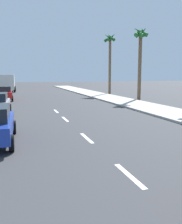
# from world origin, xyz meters

# --- Properties ---
(ground_plane) EXTENTS (160.00, 160.00, 0.00)m
(ground_plane) POSITION_xyz_m (0.00, 20.00, 0.00)
(ground_plane) COLOR #38383A
(sidewalk_strip) EXTENTS (3.60, 80.00, 0.14)m
(sidewalk_strip) POSITION_xyz_m (7.84, 22.00, 0.07)
(sidewalk_strip) COLOR #B2ADA3
(sidewalk_strip) RESTS_ON ground
(lane_stripe_2) EXTENTS (0.16, 1.80, 0.01)m
(lane_stripe_2) POSITION_xyz_m (0.00, 8.07, 0.00)
(lane_stripe_2) COLOR white
(lane_stripe_2) RESTS_ON ground
(lane_stripe_3) EXTENTS (0.16, 1.80, 0.01)m
(lane_stripe_3) POSITION_xyz_m (0.00, 12.39, 0.00)
(lane_stripe_3) COLOR white
(lane_stripe_3) RESTS_ON ground
(lane_stripe_4) EXTENTS (0.16, 1.80, 0.01)m
(lane_stripe_4) POSITION_xyz_m (0.00, 17.34, 0.00)
(lane_stripe_4) COLOR white
(lane_stripe_4) RESTS_ON ground
(lane_stripe_5) EXTENTS (0.16, 1.80, 0.01)m
(lane_stripe_5) POSITION_xyz_m (0.00, 20.95, 0.00)
(lane_stripe_5) COLOR white
(lane_stripe_5) RESTS_ON ground
(parked_car_red) EXTENTS (2.15, 4.48, 1.57)m
(parked_car_red) POSITION_xyz_m (-4.29, 30.74, 0.84)
(parked_car_red) COLOR red
(parked_car_red) RESTS_ON ground
(delivery_truck) EXTENTS (2.76, 6.28, 2.80)m
(delivery_truck) POSITION_xyz_m (-4.24, 45.49, 1.50)
(delivery_truck) COLOR beige
(delivery_truck) RESTS_ON ground
(palm_tree_far) EXTENTS (1.79, 1.84, 8.19)m
(palm_tree_far) POSITION_xyz_m (10.46, 27.11, 6.07)
(palm_tree_far) COLOR brown
(palm_tree_far) RESTS_ON ground
(palm_tree_distant) EXTENTS (1.84, 1.92, 8.80)m
(palm_tree_distant) POSITION_xyz_m (10.31, 35.81, 6.48)
(palm_tree_distant) COLOR brown
(palm_tree_distant) RESTS_ON ground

